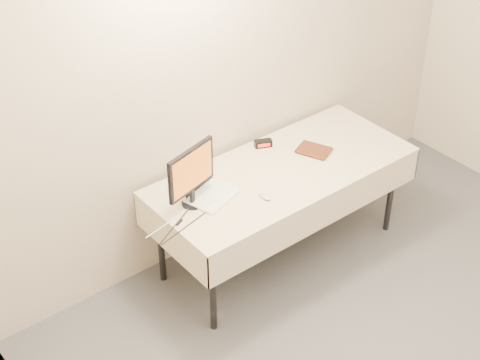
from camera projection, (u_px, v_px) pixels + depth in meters
back_wall at (241, 64)px, 4.90m from camera, size 4.00×0.10×2.70m
table at (282, 177)px, 5.00m from camera, size 1.86×0.81×0.74m
laptop at (206, 188)px, 4.70m from camera, size 0.39×0.35×0.22m
monitor at (191, 173)px, 4.51m from camera, size 0.39×0.17×0.41m
book at (310, 144)px, 5.02m from camera, size 0.16×0.09×0.23m
alarm_clock at (263, 143)px, 5.18m from camera, size 0.13×0.10×0.05m
clicker at (265, 196)px, 4.69m from camera, size 0.05×0.10×0.02m
paper_form at (321, 152)px, 5.14m from camera, size 0.18×0.27×0.00m
usb_dongle at (179, 222)px, 4.49m from camera, size 0.06×0.04×0.01m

